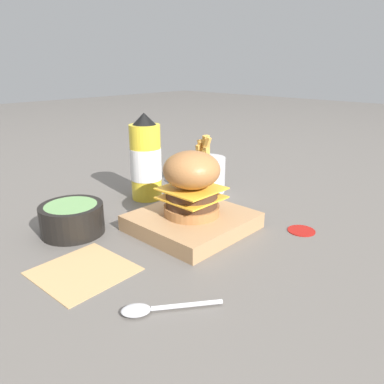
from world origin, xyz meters
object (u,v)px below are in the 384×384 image
object	(u,v)px
burger	(192,183)
ketchup_bottle	(146,160)
side_bowl	(72,218)
spoon	(149,309)
serving_board	(192,222)
fries_basket	(208,173)

from	to	relation	value
burger	ketchup_bottle	size ratio (longest dim) A/B	0.61
burger	side_bowl	size ratio (longest dim) A/B	1.05
spoon	burger	bearing A→B (deg)	-111.53
serving_board	ketchup_bottle	xyz separation A→B (m)	(0.06, 0.22, 0.08)
fries_basket	spoon	distance (m)	0.55
spoon	side_bowl	bearing A→B (deg)	-64.43
burger	ketchup_bottle	xyz separation A→B (m)	(0.06, 0.22, -0.00)
side_bowl	spoon	world-z (taller)	side_bowl
ketchup_bottle	spoon	distance (m)	0.49
burger	spoon	xyz separation A→B (m)	(-0.25, -0.15, -0.10)
fries_basket	burger	bearing A→B (deg)	-146.52
burger	spoon	size ratio (longest dim) A/B	1.06
burger	fries_basket	bearing A→B (deg)	33.48
ketchup_bottle	side_bowl	bearing A→B (deg)	-167.90
fries_basket	spoon	xyz separation A→B (m)	(-0.46, -0.29, -0.05)
burger	spoon	distance (m)	0.31
serving_board	burger	distance (m)	0.09
serving_board	burger	xyz separation A→B (m)	(0.00, 0.00, 0.09)
serving_board	side_bowl	xyz separation A→B (m)	(-0.18, 0.17, 0.02)
serving_board	ketchup_bottle	size ratio (longest dim) A/B	1.02
ketchup_bottle	fries_basket	world-z (taller)	ketchup_bottle
serving_board	side_bowl	world-z (taller)	side_bowl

